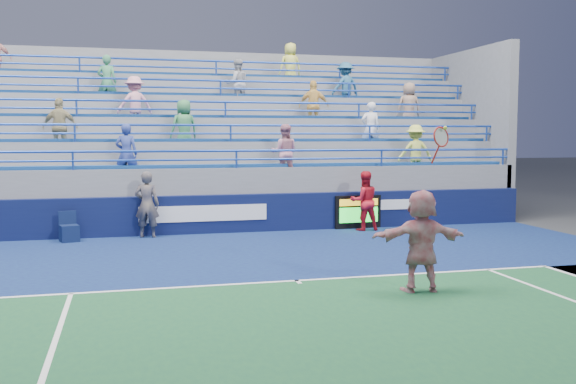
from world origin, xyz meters
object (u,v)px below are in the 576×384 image
object	(u,v)px
ball_girl	(364,201)
judge_chair	(69,232)
line_judge	(147,205)
serve_speed_board	(358,212)
tennis_player	(421,241)

from	to	relation	value
ball_girl	judge_chair	bearing A→B (deg)	1.91
judge_chair	line_judge	size ratio (longest dim) A/B	0.44
judge_chair	ball_girl	distance (m)	8.25
judge_chair	line_judge	xyz separation A→B (m)	(2.01, 0.19, 0.66)
ball_girl	line_judge	bearing A→B (deg)	0.12
serve_speed_board	ball_girl	world-z (taller)	ball_girl
line_judge	tennis_player	bearing A→B (deg)	135.89
judge_chair	ball_girl	bearing A→B (deg)	-0.03
serve_speed_board	judge_chair	bearing A→B (deg)	-177.01
ball_girl	serve_speed_board	bearing A→B (deg)	-83.13
judge_chair	tennis_player	world-z (taller)	tennis_player
line_judge	ball_girl	xyz separation A→B (m)	(6.22, -0.20, -0.04)
judge_chair	line_judge	world-z (taller)	line_judge
judge_chair	tennis_player	bearing A→B (deg)	-48.02
serve_speed_board	tennis_player	xyz separation A→B (m)	(-1.68, -7.67, 0.42)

